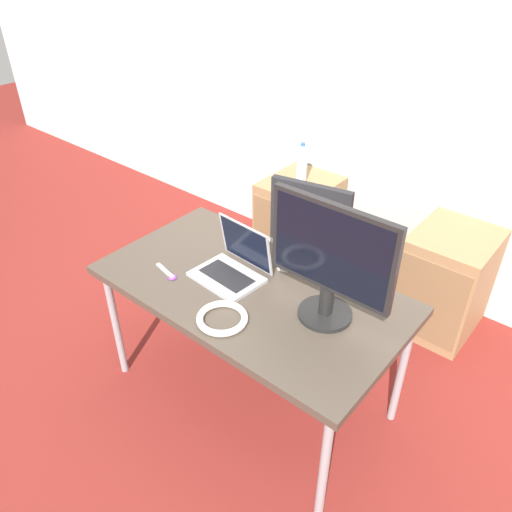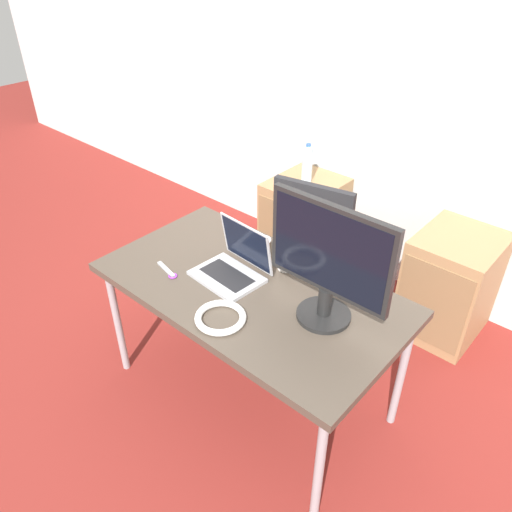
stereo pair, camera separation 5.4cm
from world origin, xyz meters
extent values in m
plane|color=maroon|center=(0.00, 0.00, 0.00)|extent=(14.00, 14.00, 0.00)
cube|color=silver|center=(0.00, 1.50, 1.30)|extent=(10.00, 0.05, 2.60)
cube|color=#473D33|center=(0.00, 0.00, 0.72)|extent=(1.47, 0.81, 0.04)
cylinder|color=#99999E|center=(-0.67, -0.34, 0.35)|extent=(0.04, 0.04, 0.70)
cylinder|color=#99999E|center=(0.67, -0.34, 0.35)|extent=(0.04, 0.04, 0.70)
cylinder|color=#99999E|center=(-0.67, 0.34, 0.35)|extent=(0.04, 0.04, 0.70)
cylinder|color=#99999E|center=(0.67, 0.34, 0.35)|extent=(0.04, 0.04, 0.70)
cylinder|color=#232326|center=(-0.08, 0.77, 0.02)|extent=(0.56, 0.56, 0.04)
cylinder|color=gray|center=(-0.08, 0.77, 0.23)|extent=(0.05, 0.05, 0.40)
cube|color=#232326|center=(-0.08, 0.77, 0.43)|extent=(0.57, 0.57, 0.07)
cube|color=#232326|center=(-0.03, 0.52, 0.77)|extent=(0.44, 0.13, 0.60)
cube|color=#99754C|center=(-0.56, 1.20, 0.33)|extent=(0.45, 0.52, 0.67)
cube|color=olive|center=(-0.56, 0.94, 0.33)|extent=(0.41, 0.01, 0.54)
cube|color=#99754C|center=(0.55, 1.20, 0.33)|extent=(0.45, 0.52, 0.67)
cube|color=olive|center=(0.55, 0.94, 0.33)|extent=(0.41, 0.01, 0.54)
cylinder|color=silver|center=(-0.56, 1.20, 0.80)|extent=(0.07, 0.07, 0.26)
cylinder|color=#3359B2|center=(-0.56, 1.20, 0.94)|extent=(0.03, 0.03, 0.02)
cube|color=#ADADB2|center=(-0.12, -0.03, 0.75)|extent=(0.34, 0.26, 0.02)
cube|color=black|center=(-0.12, -0.03, 0.76)|extent=(0.27, 0.15, 0.00)
cube|color=#ADADB2|center=(-0.12, 0.10, 0.88)|extent=(0.32, 0.07, 0.24)
cube|color=black|center=(-0.12, 0.10, 0.88)|extent=(0.30, 0.06, 0.22)
cylinder|color=black|center=(0.38, 0.05, 0.75)|extent=(0.24, 0.24, 0.02)
cylinder|color=black|center=(0.38, 0.05, 0.83)|extent=(0.06, 0.06, 0.13)
cube|color=black|center=(0.38, 0.05, 1.09)|extent=(0.57, 0.03, 0.40)
cube|color=black|center=(0.38, 0.03, 1.09)|extent=(0.53, 0.00, 0.36)
cylinder|color=white|center=(0.04, 0.22, 0.80)|extent=(0.08, 0.08, 0.12)
cylinder|color=brown|center=(-0.11, 0.21, 0.80)|extent=(0.08, 0.08, 0.11)
cylinder|color=white|center=(-0.11, 0.21, 0.85)|extent=(0.08, 0.08, 0.01)
torus|color=white|center=(0.07, -0.27, 0.76)|extent=(0.22, 0.22, 0.03)
cube|color=#B2B2B7|center=(-0.40, -0.18, 0.75)|extent=(0.15, 0.05, 0.01)
torus|color=purple|center=(-0.33, -0.19, 0.75)|extent=(0.05, 0.05, 0.01)
camera|label=1|loc=(1.21, -1.42, 2.18)|focal=35.00mm
camera|label=2|loc=(1.25, -1.38, 2.18)|focal=35.00mm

